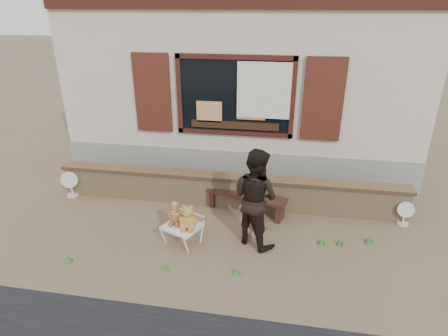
% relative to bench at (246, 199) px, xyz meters
% --- Properties ---
extents(ground, '(80.00, 80.00, 0.00)m').
position_rel_bench_xyz_m(ground, '(-0.42, -0.75, -0.30)').
color(ground, brown).
rests_on(ground, ground).
extents(shopfront, '(8.04, 5.13, 4.00)m').
position_rel_bench_xyz_m(shopfront, '(-0.42, 3.74, 1.70)').
color(shopfront, '#AB9E8B').
rests_on(shopfront, ground).
extents(brick_wall, '(7.10, 0.36, 0.67)m').
position_rel_bench_xyz_m(brick_wall, '(-0.42, 0.25, 0.04)').
color(brick_wall, tan).
rests_on(brick_wall, ground).
extents(bench, '(1.64, 0.77, 0.41)m').
position_rel_bench_xyz_m(bench, '(0.00, 0.00, 0.00)').
color(bench, '#331A12').
rests_on(bench, ground).
extents(folding_chair, '(0.74, 0.70, 0.36)m').
position_rel_bench_xyz_m(folding_chair, '(-0.96, -1.23, 0.02)').
color(folding_chair, silver).
rests_on(folding_chair, ground).
extents(teddy_bear_left, '(0.36, 0.34, 0.40)m').
position_rel_bench_xyz_m(teddy_bear_left, '(-1.09, -1.18, 0.26)').
color(teddy_bear_left, brown).
rests_on(teddy_bear_left, folding_chair).
extents(teddy_bear_right, '(0.41, 0.38, 0.44)m').
position_rel_bench_xyz_m(teddy_bear_right, '(-0.83, -1.29, 0.28)').
color(teddy_bear_right, olive).
rests_on(teddy_bear_right, folding_chair).
extents(child, '(0.37, 0.29, 0.89)m').
position_rel_bench_xyz_m(child, '(0.11, -0.82, 0.14)').
color(child, pink).
rests_on(child, ground).
extents(adult, '(1.07, 1.02, 1.74)m').
position_rel_bench_xyz_m(adult, '(0.25, -0.97, 0.57)').
color(adult, black).
rests_on(adult, ground).
extents(fan_left, '(0.37, 0.25, 0.58)m').
position_rel_bench_xyz_m(fan_left, '(-3.79, 0.05, -0.01)').
color(fan_left, silver).
rests_on(fan_left, ground).
extents(fan_right, '(0.31, 0.21, 0.49)m').
position_rel_bench_xyz_m(fan_right, '(2.98, 0.05, -0.05)').
color(fan_right, silver).
rests_on(fan_right, ground).
extents(grass_tufts, '(5.07, 1.63, 0.14)m').
position_rel_bench_xyz_m(grass_tufts, '(0.33, -1.13, -0.24)').
color(grass_tufts, '#3A6428').
rests_on(grass_tufts, ground).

